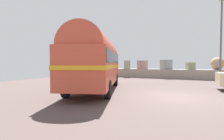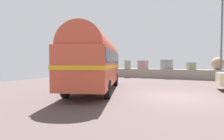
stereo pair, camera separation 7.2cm
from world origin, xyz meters
name	(u,v)px [view 2 (the right image)]	position (x,y,z in m)	size (l,w,h in m)	color
ground	(177,97)	(0.00, 0.00, 0.01)	(32.00, 26.00, 0.02)	#514240
breakwater	(188,72)	(-0.07, 11.78, 0.76)	(31.36, 2.20, 2.47)	gray
vintage_coach	(96,60)	(-5.04, -0.02, 2.05)	(5.31, 8.87, 3.70)	black
lamp_post	(222,36)	(2.67, 7.04, 4.07)	(0.44, 0.79, 7.30)	#5B5B60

